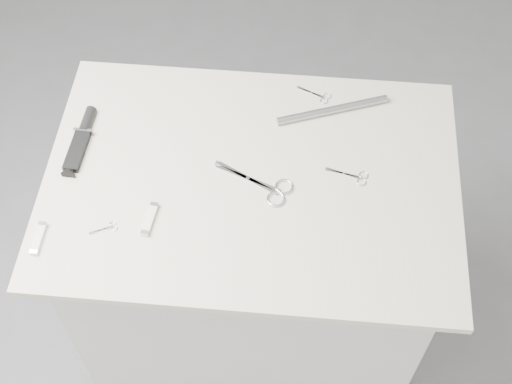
# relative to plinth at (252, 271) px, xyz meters

# --- Properties ---
(ground) EXTENTS (4.00, 4.00, 0.01)m
(ground) POSITION_rel_plinth_xyz_m (0.00, 0.00, -0.46)
(ground) COLOR slate
(ground) RESTS_ON ground
(plinth) EXTENTS (0.90, 0.60, 0.90)m
(plinth) POSITION_rel_plinth_xyz_m (0.00, 0.00, 0.00)
(plinth) COLOR silver
(plinth) RESTS_ON ground
(display_board) EXTENTS (1.00, 0.70, 0.02)m
(display_board) POSITION_rel_plinth_xyz_m (0.00, 0.00, 0.46)
(display_board) COLOR beige
(display_board) RESTS_ON plinth
(large_shears) EXTENTS (0.20, 0.13, 0.01)m
(large_shears) POSITION_rel_plinth_xyz_m (0.04, -0.03, 0.47)
(large_shears) COLOR silver
(large_shears) RESTS_ON display_board
(embroidery_scissors_a) EXTENTS (0.10, 0.05, 0.00)m
(embroidery_scissors_a) POSITION_rel_plinth_xyz_m (0.25, 0.03, 0.47)
(embroidery_scissors_a) COLOR silver
(embroidery_scissors_a) RESTS_ON display_board
(embroidery_scissors_b) EXTENTS (0.09, 0.06, 0.00)m
(embroidery_scissors_b) POSITION_rel_plinth_xyz_m (0.15, 0.28, 0.47)
(embroidery_scissors_b) COLOR silver
(embroidery_scissors_b) RESTS_ON display_board
(tiny_scissors) EXTENTS (0.06, 0.04, 0.00)m
(tiny_scissors) POSITION_rel_plinth_xyz_m (-0.32, -0.17, 0.47)
(tiny_scissors) COLOR silver
(tiny_scissors) RESTS_ON display_board
(sheathed_knife) EXTENTS (0.05, 0.20, 0.03)m
(sheathed_knife) POSITION_rel_plinth_xyz_m (-0.43, 0.08, 0.48)
(sheathed_knife) COLOR black
(sheathed_knife) RESTS_ON display_board
(pocket_knife_a) EXTENTS (0.02, 0.08, 0.01)m
(pocket_knife_a) POSITION_rel_plinth_xyz_m (-0.46, -0.21, 0.48)
(pocket_knife_a) COLOR silver
(pocket_knife_a) RESTS_ON display_board
(pocket_knife_b) EXTENTS (0.03, 0.09, 0.01)m
(pocket_knife_b) POSITION_rel_plinth_xyz_m (-0.22, -0.14, 0.48)
(pocket_knife_b) COLOR silver
(pocket_knife_b) RESTS_ON display_board
(metal_rail) EXTENTS (0.28, 0.12, 0.02)m
(metal_rail) POSITION_rel_plinth_xyz_m (0.19, 0.23, 0.48)
(metal_rail) COLOR #92949A
(metal_rail) RESTS_ON display_board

